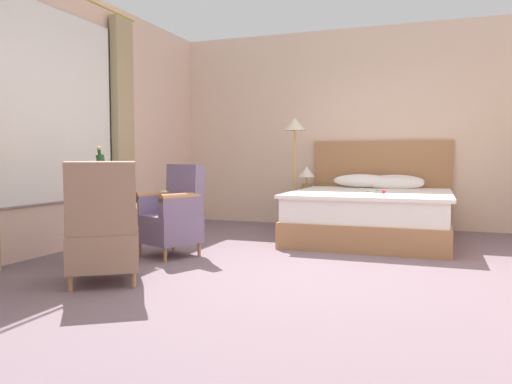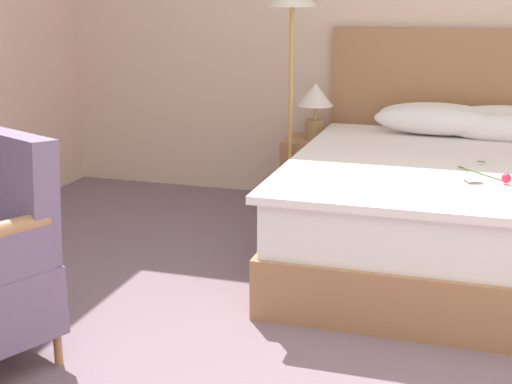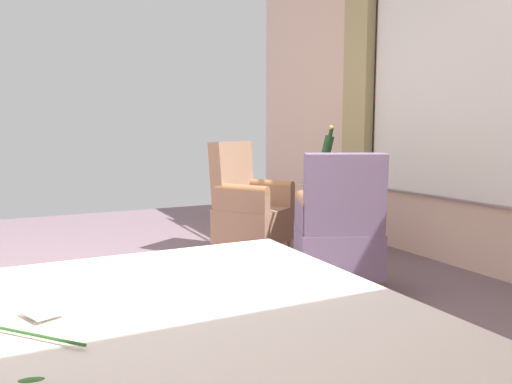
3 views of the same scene
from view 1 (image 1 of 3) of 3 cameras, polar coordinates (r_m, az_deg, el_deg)
The scene contains 13 objects.
ground_plane at distance 4.66m, azimuth 6.18°, elevation -9.03°, with size 7.94×7.94×0.00m, color slate.
wall_headboard_side at distance 7.78m, azimuth 11.97°, elevation 7.13°, with size 5.82×0.12×2.98m.
wall_window_side at distance 5.94m, azimuth -22.24°, elevation 7.98°, with size 0.27×6.56×2.98m.
bed at distance 6.64m, azimuth 13.14°, elevation -2.16°, with size 1.98×2.25×1.29m.
nightstand at distance 7.55m, azimuth 5.76°, elevation -2.05°, with size 0.43×0.42×0.52m.
bedside_lamp at distance 7.51m, azimuth 5.78°, elevation 1.93°, with size 0.26×0.26×0.40m.
floor_lamp_brass at distance 7.28m, azimuth 4.45°, elevation 6.18°, with size 0.32×0.32×1.62m.
side_table_round at distance 5.09m, azimuth -17.71°, elevation -3.64°, with size 0.60×0.60×0.68m.
champagne_bucket at distance 4.99m, azimuth -17.31°, elevation 1.22°, with size 0.20×0.20×0.48m.
wine_glass_near_bucket at distance 5.21m, azimuth -17.35°, elevation 0.83°, with size 0.07×0.07×0.14m.
wine_glass_near_edge at distance 4.97m, azimuth -19.42°, elevation 0.76°, with size 0.07×0.07×0.15m.
armchair_by_window at distance 5.39m, azimuth -9.53°, elevation -2.59°, with size 0.71×0.71×0.97m.
armchair_facing_bed at distance 4.30m, azimuth -17.06°, elevation -4.48°, with size 0.77×0.78×1.02m.
Camera 1 is at (1.06, -4.41, 1.04)m, focal length 35.00 mm.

